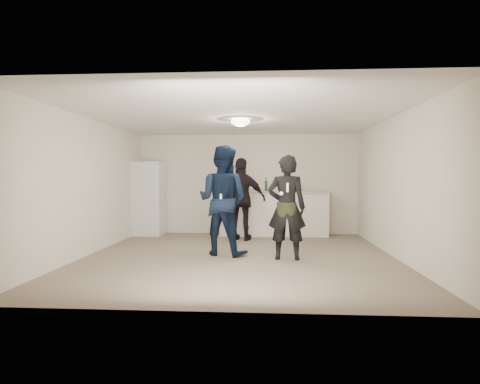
# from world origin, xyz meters

# --- Properties ---
(floor) EXTENTS (6.00, 6.00, 0.00)m
(floor) POSITION_xyz_m (0.00, 0.00, 0.00)
(floor) COLOR #6B5B4C
(floor) RESTS_ON ground
(ceiling) EXTENTS (6.00, 6.00, 0.00)m
(ceiling) POSITION_xyz_m (0.00, 0.00, 2.50)
(ceiling) COLOR silver
(ceiling) RESTS_ON wall_back
(wall_back) EXTENTS (6.00, 0.00, 6.00)m
(wall_back) POSITION_xyz_m (0.00, 3.00, 1.25)
(wall_back) COLOR beige
(wall_back) RESTS_ON floor
(wall_front) EXTENTS (6.00, 0.00, 6.00)m
(wall_front) POSITION_xyz_m (0.00, -3.00, 1.25)
(wall_front) COLOR beige
(wall_front) RESTS_ON floor
(wall_left) EXTENTS (0.00, 6.00, 6.00)m
(wall_left) POSITION_xyz_m (-2.75, 0.00, 1.25)
(wall_left) COLOR beige
(wall_left) RESTS_ON floor
(wall_right) EXTENTS (0.00, 6.00, 6.00)m
(wall_right) POSITION_xyz_m (2.75, 0.00, 1.25)
(wall_right) COLOR beige
(wall_right) RESTS_ON floor
(counter) EXTENTS (2.60, 0.56, 1.05)m
(counter) POSITION_xyz_m (0.66, 2.67, 0.53)
(counter) COLOR silver
(counter) RESTS_ON floor
(counter_top) EXTENTS (2.68, 0.64, 0.04)m
(counter_top) POSITION_xyz_m (0.66, 2.67, 1.07)
(counter_top) COLOR #BDB692
(counter_top) RESTS_ON counter
(fridge) EXTENTS (0.70, 0.70, 1.80)m
(fridge) POSITION_xyz_m (-2.42, 2.60, 0.90)
(fridge) COLOR silver
(fridge) RESTS_ON floor
(fridge_handle) EXTENTS (0.02, 0.02, 0.60)m
(fridge_handle) POSITION_xyz_m (-2.14, 2.23, 1.30)
(fridge_handle) COLOR silver
(fridge_handle) RESTS_ON fridge
(ceiling_dome) EXTENTS (0.36, 0.36, 0.16)m
(ceiling_dome) POSITION_xyz_m (0.00, 0.30, 2.45)
(ceiling_dome) COLOR white
(ceiling_dome) RESTS_ON ceiling
(shaker) EXTENTS (0.08, 0.08, 0.17)m
(shaker) POSITION_xyz_m (0.21, 2.80, 1.18)
(shaker) COLOR silver
(shaker) RESTS_ON counter_top
(man) EXTENTS (1.17, 1.03, 2.00)m
(man) POSITION_xyz_m (-0.32, 0.16, 1.00)
(man) COLOR #0E203E
(man) RESTS_ON floor
(woman) EXTENTS (0.68, 0.47, 1.80)m
(woman) POSITION_xyz_m (0.83, -0.21, 0.90)
(woman) COLOR black
(woman) RESTS_ON floor
(camo_shorts) EXTENTS (0.34, 0.34, 0.28)m
(camo_shorts) POSITION_xyz_m (0.83, -0.21, 0.85)
(camo_shorts) COLOR #2E391A
(camo_shorts) RESTS_ON woman
(spectator) EXTENTS (1.16, 0.66, 1.86)m
(spectator) POSITION_xyz_m (-0.07, 1.85, 0.93)
(spectator) COLOR black
(spectator) RESTS_ON floor
(remote_man) EXTENTS (0.04, 0.04, 0.15)m
(remote_man) POSITION_xyz_m (-0.32, -0.12, 1.05)
(remote_man) COLOR white
(remote_man) RESTS_ON man
(nunchuk_man) EXTENTS (0.07, 0.07, 0.07)m
(nunchuk_man) POSITION_xyz_m (-0.20, -0.09, 0.98)
(nunchuk_man) COLOR white
(nunchuk_man) RESTS_ON man
(remote_woman) EXTENTS (0.04, 0.04, 0.15)m
(remote_woman) POSITION_xyz_m (0.83, -0.46, 1.25)
(remote_woman) COLOR white
(remote_woman) RESTS_ON woman
(nunchuk_woman) EXTENTS (0.07, 0.07, 0.07)m
(nunchuk_woman) POSITION_xyz_m (0.73, -0.43, 1.15)
(nunchuk_woman) COLOR white
(nunchuk_woman) RESTS_ON woman
(bottle_cluster) EXTENTS (1.42, 0.31, 0.25)m
(bottle_cluster) POSITION_xyz_m (0.50, 2.67, 1.20)
(bottle_cluster) COLOR olive
(bottle_cluster) RESTS_ON counter_top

